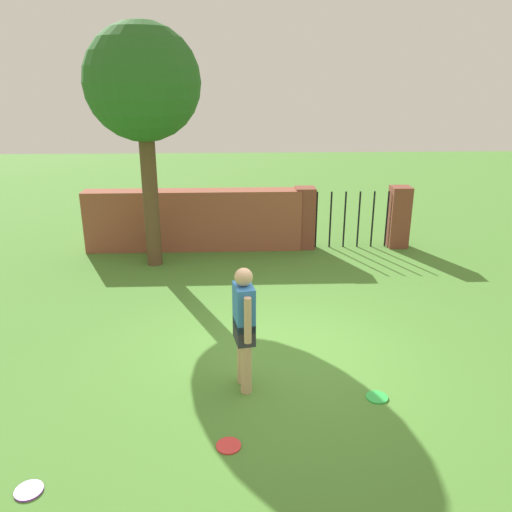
# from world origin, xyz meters

# --- Properties ---
(ground_plane) EXTENTS (40.00, 40.00, 0.00)m
(ground_plane) POSITION_xyz_m (0.00, 0.00, 0.00)
(ground_plane) COLOR #4C8433
(brick_wall) EXTENTS (4.81, 0.50, 1.36)m
(brick_wall) POSITION_xyz_m (-1.50, 4.79, 0.68)
(brick_wall) COLOR brown
(brick_wall) RESTS_ON ground
(tree) EXTENTS (2.19, 2.19, 4.73)m
(tree) POSITION_xyz_m (-2.27, 3.82, 3.57)
(tree) COLOR brown
(tree) RESTS_ON ground
(person) EXTENTS (0.28, 0.53, 1.62)m
(person) POSITION_xyz_m (-0.47, -0.77, 0.90)
(person) COLOR tan
(person) RESTS_ON ground
(fence_gate) EXTENTS (2.60, 0.44, 1.40)m
(fence_gate) POSITION_xyz_m (2.08, 4.79, 0.70)
(fence_gate) COLOR brown
(fence_gate) RESTS_ON ground
(frisbee_green) EXTENTS (0.27, 0.27, 0.02)m
(frisbee_green) POSITION_xyz_m (1.16, -1.08, 0.01)
(frisbee_green) COLOR green
(frisbee_green) RESTS_ON ground
(frisbee_purple) EXTENTS (0.27, 0.27, 0.02)m
(frisbee_purple) POSITION_xyz_m (-2.57, -2.43, 0.01)
(frisbee_purple) COLOR purple
(frisbee_purple) RESTS_ON ground
(frisbee_red) EXTENTS (0.27, 0.27, 0.02)m
(frisbee_red) POSITION_xyz_m (-0.67, -1.88, 0.01)
(frisbee_red) COLOR red
(frisbee_red) RESTS_ON ground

